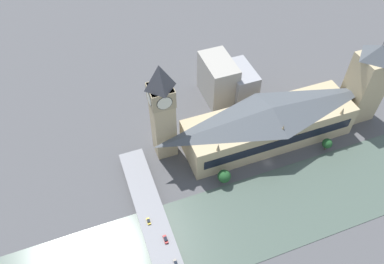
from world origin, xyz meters
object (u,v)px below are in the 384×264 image
object	(u,v)px
parliament_hall	(269,124)
car_southbound_lead	(165,239)
clock_tower	(162,109)
car_northbound_mid	(148,221)
road_bridge	(162,245)
car_northbound_lead	(176,263)
victoria_tower	(366,82)

from	to	relation	value
parliament_hall	car_southbound_lead	xyz separation A→B (m)	(-46.47, 82.75, -8.52)
car_southbound_lead	parliament_hall	bearing A→B (deg)	-60.68
car_southbound_lead	clock_tower	bearing A→B (deg)	-17.41
parliament_hall	car_northbound_mid	xyz separation A→B (m)	(-33.55, 88.06, -8.61)
parliament_hall	clock_tower	size ratio (longest dim) A/B	1.60
clock_tower	road_bridge	size ratio (longest dim) A/B	0.52
car_northbound_lead	car_northbound_mid	bearing A→B (deg)	13.13
victoria_tower	parliament_hall	bearing A→B (deg)	90.05
parliament_hall	car_southbound_lead	bearing A→B (deg)	119.32
road_bridge	car_southbound_lead	xyz separation A→B (m)	(1.63, -2.66, 1.70)
car_northbound_mid	car_southbound_lead	size ratio (longest dim) A/B	0.84
clock_tower	car_southbound_lead	distance (m)	70.14
victoria_tower	road_bridge	world-z (taller)	victoria_tower
car_northbound_lead	car_southbound_lead	bearing A→B (deg)	3.70
car_northbound_lead	car_southbound_lead	size ratio (longest dim) A/B	0.90
car_northbound_lead	clock_tower	bearing A→B (deg)	-13.70
clock_tower	car_northbound_mid	bearing A→B (deg)	152.91
clock_tower	road_bridge	bearing A→B (deg)	160.80
road_bridge	car_southbound_lead	distance (m)	3.55
car_northbound_lead	car_northbound_mid	xyz separation A→B (m)	(26.57, 6.20, -0.04)
car_southbound_lead	victoria_tower	bearing A→B (deg)	-72.74
parliament_hall	victoria_tower	distance (m)	68.47
car_northbound_mid	victoria_tower	bearing A→B (deg)	-77.78
car_southbound_lead	car_northbound_mid	bearing A→B (deg)	22.36
parliament_hall	car_northbound_mid	bearing A→B (deg)	110.85
clock_tower	car_northbound_lead	world-z (taller)	clock_tower
clock_tower	victoria_tower	size ratio (longest dim) A/B	1.12
victoria_tower	road_bridge	bearing A→B (deg)	107.53
road_bridge	car_northbound_lead	distance (m)	12.63
clock_tower	car_northbound_mid	world-z (taller)	clock_tower
parliament_hall	car_northbound_lead	xyz separation A→B (m)	(-60.11, 81.87, -8.58)
victoria_tower	car_northbound_mid	size ratio (longest dim) A/B	15.48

